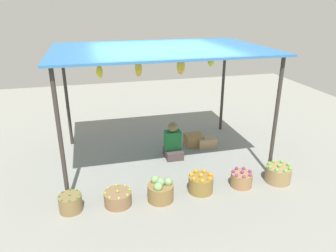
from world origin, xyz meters
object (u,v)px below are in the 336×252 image
basket_green_apples (278,174)px  basket_cabbages (161,190)px  wooden_crate_near_vendor (194,140)px  vendor_person (173,144)px  wooden_crate_stacked_rear (207,142)px  basket_purple_onions (241,179)px  basket_limes (118,198)px  basket_green_chilies (70,203)px  basket_oranges (201,183)px

basket_green_apples → basket_cabbages: bearing=-179.0°
wooden_crate_near_vendor → vendor_person: bearing=-144.6°
basket_green_apples → wooden_crate_near_vendor: size_ratio=1.16×
basket_cabbages → wooden_crate_stacked_rear: size_ratio=1.04×
basket_purple_onions → basket_green_apples: basket_green_apples is taller
basket_cabbages → basket_limes: bearing=176.5°
vendor_person → basket_green_chilies: vendor_person is taller
basket_oranges → basket_limes: bearing=-178.7°
basket_green_chilies → basket_green_apples: basket_green_apples is taller
basket_green_apples → wooden_crate_stacked_rear: size_ratio=1.10×
vendor_person → wooden_crate_near_vendor: 0.78m
basket_purple_onions → wooden_crate_near_vendor: 1.90m
basket_purple_onions → basket_limes: bearing=-179.5°
wooden_crate_near_vendor → wooden_crate_stacked_rear: (0.27, -0.14, -0.03)m
basket_green_apples → basket_purple_onions: bearing=178.1°
basket_green_chilies → basket_cabbages: size_ratio=0.83×
basket_purple_onions → wooden_crate_stacked_rear: size_ratio=0.91×
basket_green_chilies → wooden_crate_stacked_rear: basket_green_chilies is taller
basket_green_chilies → wooden_crate_stacked_rear: 3.44m
basket_limes → basket_green_apples: 2.96m
basket_green_chilies → wooden_crate_stacked_rear: size_ratio=0.86×
basket_oranges → vendor_person: bearing=94.9°
basket_limes → wooden_crate_stacked_rear: size_ratio=1.06×
basket_oranges → wooden_crate_near_vendor: basket_oranges is taller
basket_limes → basket_purple_onions: 2.23m
wooden_crate_stacked_rear → basket_green_chilies: bearing=-149.7°
basket_purple_onions → basket_cabbages: bearing=-177.6°
basket_cabbages → basket_purple_onions: (1.52, 0.06, -0.04)m
basket_green_apples → basket_oranges: bearing=178.6°
wooden_crate_stacked_rear → basket_oranges: bearing=-114.0°
basket_cabbages → basket_oranges: basket_cabbages is taller
vendor_person → wooden_crate_stacked_rear: (0.89, 0.30, -0.19)m
basket_purple_onions → vendor_person: bearing=122.0°
vendor_person → basket_green_chilies: 2.53m
vendor_person → basket_purple_onions: vendor_person is taller
basket_cabbages → basket_purple_onions: size_ratio=1.14×
basket_limes → basket_oranges: 1.45m
basket_green_chilies → basket_oranges: 2.20m
basket_green_chilies → basket_purple_onions: (2.98, 0.00, -0.01)m
vendor_person → basket_green_chilies: size_ratio=2.14×
basket_limes → basket_purple_onions: (2.23, 0.02, 0.02)m
basket_limes → vendor_person: bearing=47.6°
basket_green_chilies → vendor_person: bearing=34.7°
wooden_crate_stacked_rear → basket_cabbages: bearing=-130.0°
basket_green_chilies → basket_limes: size_ratio=0.81×
basket_oranges → basket_green_apples: same height
basket_oranges → wooden_crate_near_vendor: 1.93m
vendor_person → basket_green_apples: vendor_person is taller
basket_cabbages → wooden_crate_near_vendor: basket_cabbages is taller
basket_cabbages → basket_oranges: 0.75m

